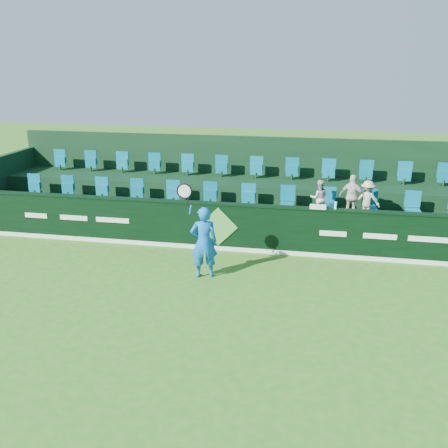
% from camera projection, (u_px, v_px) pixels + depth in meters
% --- Properties ---
extents(ground, '(60.00, 60.00, 0.00)m').
position_uv_depth(ground, '(181.00, 317.00, 10.33)').
color(ground, '#2D6F1A').
rests_on(ground, ground).
extents(sponsor_hoarding, '(16.00, 0.25, 1.35)m').
position_uv_depth(sponsor_hoarding, '(219.00, 226.00, 13.85)').
color(sponsor_hoarding, black).
rests_on(sponsor_hoarding, ground).
extents(stand_tier_front, '(16.00, 2.00, 0.80)m').
position_uv_depth(stand_tier_front, '(226.00, 223.00, 14.97)').
color(stand_tier_front, black).
rests_on(stand_tier_front, ground).
extents(stand_tier_back, '(16.00, 1.80, 1.30)m').
position_uv_depth(stand_tier_back, '(237.00, 199.00, 16.66)').
color(stand_tier_back, black).
rests_on(stand_tier_back, ground).
extents(stand_rear, '(16.00, 4.10, 2.60)m').
position_uv_depth(stand_rear, '(239.00, 179.00, 16.90)').
color(stand_rear, black).
rests_on(stand_rear, ground).
extents(seat_row_front, '(13.50, 0.50, 0.60)m').
position_uv_depth(seat_row_front, '(229.00, 198.00, 15.12)').
color(seat_row_front, '#066B87').
rests_on(seat_row_front, stand_tier_front).
extents(seat_row_back, '(13.50, 0.50, 0.60)m').
position_uv_depth(seat_row_back, '(238.00, 169.00, 16.64)').
color(seat_row_back, '#066B87').
rests_on(seat_row_back, stand_tier_back).
extents(tennis_player, '(1.02, 0.59, 2.39)m').
position_uv_depth(tennis_player, '(204.00, 242.00, 12.00)').
color(tennis_player, blue).
rests_on(tennis_player, ground).
extents(spectator_left, '(0.57, 0.48, 1.05)m').
position_uv_depth(spectator_left, '(319.00, 198.00, 14.22)').
color(spectator_left, beige).
rests_on(spectator_left, stand_tier_front).
extents(spectator_middle, '(0.78, 0.52, 1.24)m').
position_uv_depth(spectator_middle, '(352.00, 196.00, 14.02)').
color(spectator_middle, silver).
rests_on(spectator_middle, stand_tier_front).
extents(spectator_right, '(0.76, 0.52, 1.09)m').
position_uv_depth(spectator_right, '(367.00, 200.00, 13.97)').
color(spectator_right, '#C1B288').
rests_on(spectator_right, stand_tier_front).
extents(towel, '(0.42, 0.27, 0.06)m').
position_uv_depth(towel, '(318.00, 207.00, 13.16)').
color(towel, white).
rests_on(towel, sponsor_hoarding).
extents(drinks_bottle, '(0.06, 0.06, 0.19)m').
position_uv_depth(drinks_bottle, '(336.00, 205.00, 13.06)').
color(drinks_bottle, white).
rests_on(drinks_bottle, sponsor_hoarding).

